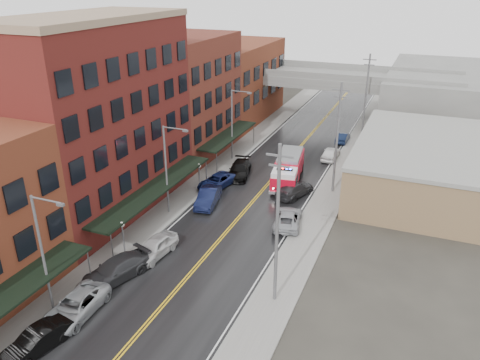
% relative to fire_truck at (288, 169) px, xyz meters
% --- Properties ---
extents(road, '(11.00, 160.00, 0.02)m').
position_rel_fire_truck_xyz_m(road, '(-1.92, -5.61, -1.67)').
color(road, black).
rests_on(road, ground).
extents(sidewalk_left, '(3.00, 160.00, 0.15)m').
position_rel_fire_truck_xyz_m(sidewalk_left, '(-9.22, -5.61, -1.60)').
color(sidewalk_left, slate).
rests_on(sidewalk_left, ground).
extents(sidewalk_right, '(3.00, 160.00, 0.15)m').
position_rel_fire_truck_xyz_m(sidewalk_right, '(5.38, -5.61, -1.60)').
color(sidewalk_right, slate).
rests_on(sidewalk_right, ground).
extents(curb_left, '(0.30, 160.00, 0.15)m').
position_rel_fire_truck_xyz_m(curb_left, '(-7.57, -5.61, -1.60)').
color(curb_left, gray).
rests_on(curb_left, ground).
extents(curb_right, '(0.30, 160.00, 0.15)m').
position_rel_fire_truck_xyz_m(curb_right, '(3.73, -5.61, -1.60)').
color(curb_right, gray).
rests_on(curb_right, ground).
extents(brick_building_b, '(9.00, 20.00, 18.00)m').
position_rel_fire_truck_xyz_m(brick_building_b, '(-15.22, -12.61, 7.32)').
color(brick_building_b, '#581917').
rests_on(brick_building_b, ground).
extents(brick_building_c, '(9.00, 15.00, 15.00)m').
position_rel_fire_truck_xyz_m(brick_building_c, '(-15.22, 4.89, 5.82)').
color(brick_building_c, maroon).
rests_on(brick_building_c, ground).
extents(brick_building_far, '(9.00, 20.00, 12.00)m').
position_rel_fire_truck_xyz_m(brick_building_far, '(-15.22, 22.39, 4.32)').
color(brick_building_far, brown).
rests_on(brick_building_far, ground).
extents(tan_building, '(14.00, 22.00, 5.00)m').
position_rel_fire_truck_xyz_m(tan_building, '(14.08, 4.39, 0.82)').
color(tan_building, '#8C6D4B').
rests_on(tan_building, ground).
extents(right_far_block, '(18.00, 30.00, 8.00)m').
position_rel_fire_truck_xyz_m(right_far_block, '(16.08, 34.39, 2.32)').
color(right_far_block, slate).
rests_on(right_far_block, ground).
extents(awning_1, '(2.60, 18.00, 3.09)m').
position_rel_fire_truck_xyz_m(awning_1, '(-9.41, -12.61, 1.31)').
color(awning_1, black).
rests_on(awning_1, ground).
extents(awning_2, '(2.60, 13.00, 3.09)m').
position_rel_fire_truck_xyz_m(awning_2, '(-9.41, 4.89, 1.31)').
color(awning_2, black).
rests_on(awning_2, ground).
extents(globe_lamp_1, '(0.44, 0.44, 3.12)m').
position_rel_fire_truck_xyz_m(globe_lamp_1, '(-8.32, -19.61, 0.64)').
color(globe_lamp_1, '#59595B').
rests_on(globe_lamp_1, ground).
extents(globe_lamp_2, '(0.44, 0.44, 3.12)m').
position_rel_fire_truck_xyz_m(globe_lamp_2, '(-8.32, -5.61, 0.64)').
color(globe_lamp_2, '#59595B').
rests_on(globe_lamp_2, ground).
extents(street_lamp_0, '(2.64, 0.22, 9.00)m').
position_rel_fire_truck_xyz_m(street_lamp_0, '(-8.47, -27.61, 3.51)').
color(street_lamp_0, '#59595B').
rests_on(street_lamp_0, ground).
extents(street_lamp_1, '(2.64, 0.22, 9.00)m').
position_rel_fire_truck_xyz_m(street_lamp_1, '(-8.47, -11.61, 3.51)').
color(street_lamp_1, '#59595B').
rests_on(street_lamp_1, ground).
extents(street_lamp_2, '(2.64, 0.22, 9.00)m').
position_rel_fire_truck_xyz_m(street_lamp_2, '(-8.47, 4.39, 3.51)').
color(street_lamp_2, '#59595B').
rests_on(street_lamp_2, ground).
extents(utility_pole_0, '(1.80, 0.24, 12.00)m').
position_rel_fire_truck_xyz_m(utility_pole_0, '(5.28, -20.61, 4.63)').
color(utility_pole_0, '#59595B').
rests_on(utility_pole_0, ground).
extents(utility_pole_1, '(1.80, 0.24, 12.00)m').
position_rel_fire_truck_xyz_m(utility_pole_1, '(5.28, -0.61, 4.63)').
color(utility_pole_1, '#59595B').
rests_on(utility_pole_1, ground).
extents(utility_pole_2, '(1.80, 0.24, 12.00)m').
position_rel_fire_truck_xyz_m(utility_pole_2, '(5.28, 19.39, 4.63)').
color(utility_pole_2, '#59595B').
rests_on(utility_pole_2, ground).
extents(overpass, '(40.00, 10.00, 7.50)m').
position_rel_fire_truck_xyz_m(overpass, '(-1.92, 26.39, 4.31)').
color(overpass, slate).
rests_on(overpass, ground).
extents(fire_truck, '(4.39, 8.78, 3.09)m').
position_rel_fire_truck_xyz_m(fire_truck, '(0.00, 0.00, 0.00)').
color(fire_truck, red).
rests_on(fire_truck, ground).
extents(parked_car_left_1, '(2.42, 4.75, 1.49)m').
position_rel_fire_truck_xyz_m(parked_car_left_1, '(-6.89, -30.91, -0.93)').
color(parked_car_left_1, black).
rests_on(parked_car_left_1, ground).
extents(parked_car_left_2, '(2.73, 5.54, 1.51)m').
position_rel_fire_truck_xyz_m(parked_car_left_2, '(-6.92, -27.29, -0.92)').
color(parked_car_left_2, '#95989C').
rests_on(parked_car_left_2, ground).
extents(parked_car_left_3, '(3.98, 6.15, 1.66)m').
position_rel_fire_truck_xyz_m(parked_car_left_3, '(-6.92, -22.76, -0.85)').
color(parked_car_left_3, '#2A2A2D').
rests_on(parked_car_left_3, ground).
extents(parked_car_left_4, '(2.38, 4.97, 1.64)m').
position_rel_fire_truck_xyz_m(parked_car_left_4, '(-5.87, -18.74, -0.86)').
color(parked_car_left_4, silver).
rests_on(parked_car_left_4, ground).
extents(parked_car_left_5, '(2.68, 5.30, 1.67)m').
position_rel_fire_truck_xyz_m(parked_car_left_5, '(-5.94, -8.41, -0.84)').
color(parked_car_left_5, black).
rests_on(parked_car_left_5, ground).
extents(parked_car_left_6, '(3.37, 5.50, 1.42)m').
position_rel_fire_truck_xyz_m(parked_car_left_6, '(-6.92, -4.16, -0.96)').
color(parked_car_left_6, '#131C48').
rests_on(parked_car_left_6, ground).
extents(parked_car_left_7, '(3.43, 5.93, 1.62)m').
position_rel_fire_truck_xyz_m(parked_car_left_7, '(-5.80, -0.28, -0.87)').
color(parked_car_left_7, black).
rests_on(parked_car_left_7, ground).
extents(parked_car_right_0, '(3.39, 5.60, 1.45)m').
position_rel_fire_truck_xyz_m(parked_car_right_0, '(2.87, -9.49, -0.95)').
color(parked_car_right_0, '#95979C').
rests_on(parked_car_right_0, ground).
extents(parked_car_right_1, '(3.71, 5.60, 1.51)m').
position_rel_fire_truck_xyz_m(parked_car_right_1, '(1.68, -3.04, -0.92)').
color(parked_car_right_1, '#29292C').
rests_on(parked_car_right_1, ground).
extents(parked_car_right_2, '(1.87, 4.64, 1.58)m').
position_rel_fire_truck_xyz_m(parked_car_right_2, '(2.92, 9.25, -0.88)').
color(parked_car_right_2, white).
rests_on(parked_car_right_2, ground).
extents(parked_car_right_3, '(1.46, 4.15, 1.37)m').
position_rel_fire_truck_xyz_m(parked_car_right_3, '(3.08, 16.59, -0.99)').
color(parked_car_right_3, black).
rests_on(parked_car_right_3, ground).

